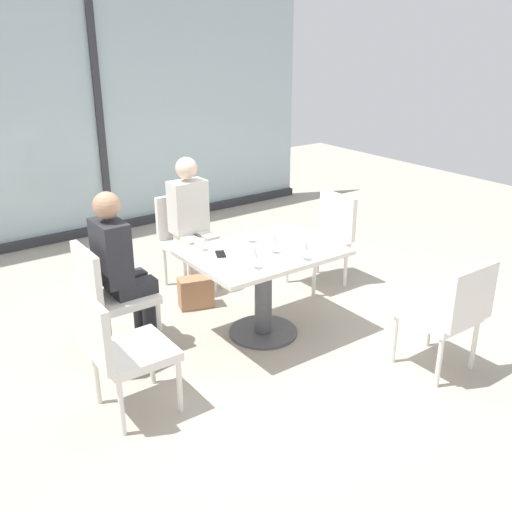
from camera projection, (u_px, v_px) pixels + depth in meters
name	position (u px, v px, depth m)	size (l,w,h in m)	color
ground_plane	(263.00, 333.00, 4.76)	(12.00, 12.00, 0.00)	#A89E8E
window_wall_backdrop	(100.00, 132.00, 6.72)	(5.72, 0.10, 2.70)	#A0B7BC
dining_table_main	(263.00, 274.00, 4.57)	(1.17, 0.84, 0.73)	silver
chair_near_window	(187.00, 236.00, 5.50)	(0.46, 0.51, 0.87)	silver
chair_far_left	(109.00, 291.00, 4.35)	(0.50, 0.46, 0.87)	silver
chair_side_end	(119.00, 346.00, 3.60)	(0.50, 0.46, 0.87)	silver
chair_far_right	(325.00, 234.00, 5.54)	(0.50, 0.46, 0.87)	silver
chair_front_right	(450.00, 310.00, 4.06)	(0.46, 0.50, 0.87)	silver
person_near_window	(192.00, 218.00, 5.34)	(0.34, 0.39, 1.26)	silver
person_far_left	(120.00, 263.00, 4.33)	(0.39, 0.34, 1.26)	#28282D
wine_glass_0	(249.00, 227.00, 4.62)	(0.07, 0.07, 0.18)	silver
wine_glass_1	(272.00, 237.00, 4.39)	(0.07, 0.07, 0.18)	silver
wine_glass_2	(254.00, 252.00, 4.11)	(0.07, 0.07, 0.18)	silver
wine_glass_3	(304.00, 243.00, 4.26)	(0.07, 0.07, 0.18)	silver
coffee_cup	(200.00, 245.00, 4.48)	(0.08, 0.08, 0.09)	white
cell_phone_on_table	(220.00, 254.00, 4.41)	(0.07, 0.14, 0.01)	black
handbag_0	(196.00, 292.00, 5.16)	(0.30, 0.16, 0.28)	#A3704C
handbag_1	(139.00, 351.00, 4.23)	(0.30, 0.16, 0.28)	#232328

